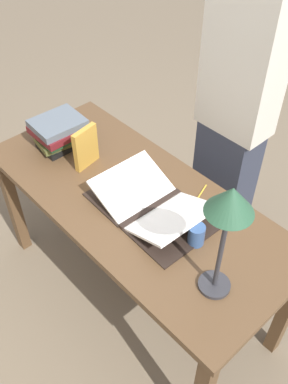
{
  "coord_description": "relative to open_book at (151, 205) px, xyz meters",
  "views": [
    {
      "loc": [
        -1.05,
        0.9,
        2.14
      ],
      "look_at": [
        -0.07,
        -0.0,
        0.84
      ],
      "focal_mm": 40.0,
      "sensor_mm": 36.0,
      "label": 1
    }
  ],
  "objects": [
    {
      "name": "reading_lamp",
      "position": [
        -0.45,
        0.1,
        0.38
      ],
      "size": [
        0.16,
        0.16,
        0.51
      ],
      "color": "#2D2D33",
      "rests_on": "reading_desk"
    },
    {
      "name": "ground_plane",
      "position": [
        0.11,
        0.0,
        -0.79
      ],
      "size": [
        12.0,
        12.0,
        0.0
      ],
      "primitive_type": "plane",
      "color": "#70604C"
    },
    {
      "name": "person_reader",
      "position": [
        0.07,
        -0.63,
        0.12
      ],
      "size": [
        0.36,
        0.23,
        1.82
      ],
      "rotation": [
        0.0,
        0.0,
        3.14
      ],
      "color": "#2D3342",
      "rests_on": "ground_plane"
    },
    {
      "name": "book_standing_upright",
      "position": [
        0.44,
        0.02,
        0.07
      ],
      "size": [
        0.05,
        0.15,
        0.21
      ],
      "rotation": [
        0.0,
        0.0,
        0.17
      ],
      "color": "#BC8933",
      "rests_on": "reading_desk"
    },
    {
      "name": "open_book",
      "position": [
        0.0,
        0.0,
        0.0
      ],
      "size": [
        0.57,
        0.37,
        0.11
      ],
      "rotation": [
        0.0,
        0.0,
        -0.04
      ],
      "color": "black",
      "rests_on": "reading_desk"
    },
    {
      "name": "book_stack_tall",
      "position": [
        0.65,
        0.03,
        0.06
      ],
      "size": [
        0.22,
        0.25,
        0.16
      ],
      "color": "black",
      "rests_on": "reading_desk"
    },
    {
      "name": "pencil",
      "position": [
        -0.09,
        -0.23,
        -0.03
      ],
      "size": [
        0.06,
        0.15,
        0.01
      ],
      "rotation": [
        0.0,
        0.0,
        0.33
      ],
      "color": "gold",
      "rests_on": "reading_desk"
    },
    {
      "name": "coffee_mug",
      "position": [
        -0.26,
        -0.01,
        0.02
      ],
      "size": [
        0.08,
        0.09,
        0.09
      ],
      "rotation": [
        0.0,
        0.0,
        5.45
      ],
      "color": "#335184",
      "rests_on": "reading_desk"
    },
    {
      "name": "reading_desk",
      "position": [
        0.11,
        0.0,
        -0.13
      ],
      "size": [
        1.56,
        0.69,
        0.76
      ],
      "color": "brown",
      "rests_on": "ground_plane"
    }
  ]
}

